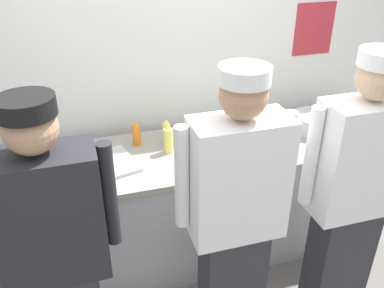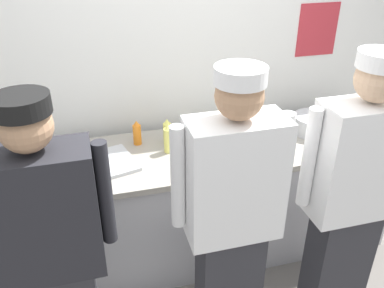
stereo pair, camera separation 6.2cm
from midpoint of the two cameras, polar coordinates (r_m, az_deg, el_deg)
wall_back at (r=3.01m, az=-3.02°, el=11.94°), size 4.82×0.11×2.77m
prep_counter at (r=3.00m, az=-0.48°, el=-8.33°), size 3.08×0.74×0.88m
chef_near_left at (r=2.07m, az=-17.89°, el=-14.03°), size 0.61×0.24×1.68m
chef_center at (r=2.15m, az=6.40°, el=-9.89°), size 0.62×0.24×1.71m
chef_far_right at (r=2.43m, az=21.87°, el=-6.69°), size 0.62×0.24×1.73m
plate_stack_front at (r=2.91m, az=3.02°, el=1.64°), size 0.22×0.22×0.10m
mixing_bowl_steel at (r=3.13m, az=17.19°, el=2.64°), size 0.32×0.32×0.13m
sheet_tray at (r=2.65m, az=-12.12°, el=-2.93°), size 0.51×0.45×0.02m
squeeze_bottle_primary at (r=2.72m, az=-2.62°, el=0.74°), size 0.06×0.06×0.20m
squeeze_bottle_secondary at (r=2.84m, az=-6.99°, el=1.52°), size 0.06×0.06×0.18m
squeeze_bottle_spare at (r=2.83m, az=-2.82°, el=1.69°), size 0.06×0.06×0.19m
ramekin_red_sauce at (r=3.03m, az=10.08°, el=1.91°), size 0.10×0.10×0.05m
ramekin_orange_sauce at (r=2.74m, az=0.35°, el=-0.71°), size 0.09×0.09×0.05m
ramekin_green_sauce at (r=2.80m, az=-21.30°, el=-2.14°), size 0.10×0.10×0.05m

